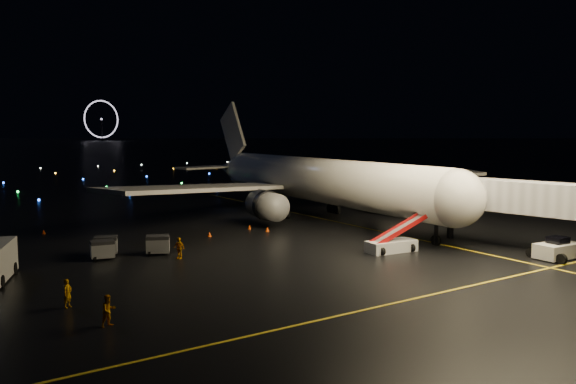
% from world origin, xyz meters
% --- Properties ---
extents(lane_centre, '(0.25, 80.00, 0.02)m').
position_xyz_m(lane_centre, '(12.00, 15.00, 0.01)').
color(lane_centre, gold).
rests_on(lane_centre, ground).
extents(lane_cross, '(60.00, 0.25, 0.02)m').
position_xyz_m(lane_cross, '(-5.00, -10.00, 0.01)').
color(lane_cross, gold).
rests_on(lane_cross, ground).
extents(airliner, '(59.44, 56.73, 16.13)m').
position_xyz_m(airliner, '(12.46, 26.30, 8.06)').
color(airliner, silver).
rests_on(airliner, ground).
extents(pushback_tug, '(4.24, 2.36, 1.97)m').
position_xyz_m(pushback_tug, '(15.72, -8.32, 0.99)').
color(pushback_tug, silver).
rests_on(pushback_tug, ground).
extents(belt_loader, '(7.25, 2.65, 3.44)m').
position_xyz_m(belt_loader, '(5.42, 1.81, 1.72)').
color(belt_loader, silver).
rests_on(belt_loader, ground).
extents(crew_a, '(0.81, 0.78, 1.87)m').
position_xyz_m(crew_a, '(-23.59, 0.75, 0.94)').
color(crew_a, orange).
rests_on(crew_a, ground).
extents(crew_b, '(1.07, 0.93, 1.86)m').
position_xyz_m(crew_b, '(-22.36, -4.16, 0.93)').
color(crew_b, orange).
rests_on(crew_b, ground).
extents(crew_c, '(0.95, 1.19, 1.90)m').
position_xyz_m(crew_c, '(-12.27, 9.99, 0.95)').
color(crew_c, orange).
rests_on(crew_c, ground).
extents(safety_cone_0, '(0.55, 0.55, 0.54)m').
position_xyz_m(safety_cone_0, '(1.26, 17.35, 0.27)').
color(safety_cone_0, '#F34806').
rests_on(safety_cone_0, ground).
extents(safety_cone_1, '(0.53, 0.53, 0.50)m').
position_xyz_m(safety_cone_1, '(0.36, 19.87, 0.25)').
color(safety_cone_1, '#F34806').
rests_on(safety_cone_1, ground).
extents(safety_cone_2, '(0.56, 0.56, 0.54)m').
position_xyz_m(safety_cone_2, '(-5.52, 18.13, 0.27)').
color(safety_cone_2, '#F34806').
rests_on(safety_cone_2, ground).
extents(safety_cone_3, '(0.42, 0.42, 0.47)m').
position_xyz_m(safety_cone_3, '(-20.10, 29.59, 0.23)').
color(safety_cone_3, '#F34806').
rests_on(safety_cone_3, ground).
extents(ferris_wheel, '(49.33, 16.80, 52.00)m').
position_xyz_m(ferris_wheel, '(170.00, 720.00, 26.00)').
color(ferris_wheel, black).
rests_on(ferris_wheel, ground).
extents(taxiway_lights, '(164.00, 92.00, 0.36)m').
position_xyz_m(taxiway_lights, '(0.00, 106.00, 0.18)').
color(taxiway_lights, black).
rests_on(taxiway_lights, ground).
extents(baggage_cart_0, '(2.45, 2.13, 1.74)m').
position_xyz_m(baggage_cart_0, '(-13.24, 12.66, 0.87)').
color(baggage_cart_0, slate).
rests_on(baggage_cart_0, ground).
extents(baggage_cart_1, '(2.36, 1.99, 1.70)m').
position_xyz_m(baggage_cart_1, '(-17.29, 15.04, 0.85)').
color(baggage_cart_1, slate).
rests_on(baggage_cart_1, ground).
extents(baggage_cart_2, '(2.14, 1.64, 1.67)m').
position_xyz_m(baggage_cart_2, '(-18.03, 13.41, 0.84)').
color(baggage_cart_2, slate).
rests_on(baggage_cart_2, ground).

